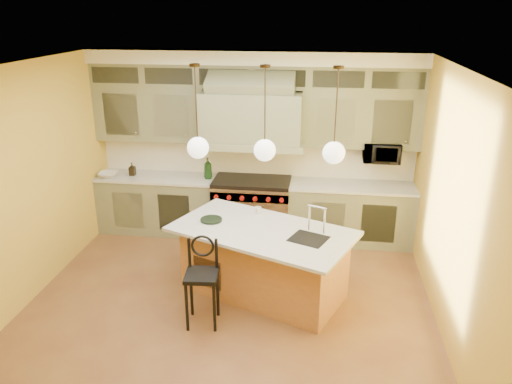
# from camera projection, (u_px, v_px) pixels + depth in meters

# --- Properties ---
(floor) EXTENTS (5.00, 5.00, 0.00)m
(floor) POSITION_uv_depth(u_px,v_px,m) (227.00, 309.00, 6.13)
(floor) COLOR brown
(floor) RESTS_ON ground
(ceiling) EXTENTS (5.00, 5.00, 0.00)m
(ceiling) POSITION_uv_depth(u_px,v_px,m) (221.00, 68.00, 5.12)
(ceiling) COLOR white
(ceiling) RESTS_ON wall_back
(wall_back) EXTENTS (5.00, 0.00, 5.00)m
(wall_back) POSITION_uv_depth(u_px,v_px,m) (255.00, 143.00, 7.95)
(wall_back) COLOR gold
(wall_back) RESTS_ON ground
(wall_front) EXTENTS (5.00, 0.00, 5.00)m
(wall_front) POSITION_uv_depth(u_px,v_px,m) (151.00, 336.00, 3.30)
(wall_front) COLOR gold
(wall_front) RESTS_ON ground
(wall_left) EXTENTS (0.00, 5.00, 5.00)m
(wall_left) POSITION_uv_depth(u_px,v_px,m) (19.00, 189.00, 5.94)
(wall_left) COLOR gold
(wall_left) RESTS_ON ground
(wall_right) EXTENTS (0.00, 5.00, 5.00)m
(wall_right) POSITION_uv_depth(u_px,v_px,m) (455.00, 211.00, 5.31)
(wall_right) COLOR gold
(wall_right) RESTS_ON ground
(back_cabinetry) EXTENTS (5.00, 0.77, 2.90)m
(back_cabinetry) POSITION_uv_depth(u_px,v_px,m) (253.00, 149.00, 7.71)
(back_cabinetry) COLOR #757A5A
(back_cabinetry) RESTS_ON floor
(range) EXTENTS (1.20, 0.74, 0.96)m
(range) POSITION_uv_depth(u_px,v_px,m) (252.00, 208.00, 7.95)
(range) COLOR silver
(range) RESTS_ON floor
(kitchen_island) EXTENTS (2.49, 1.94, 1.35)m
(kitchen_island) POSITION_uv_depth(u_px,v_px,m) (264.00, 260.00, 6.33)
(kitchen_island) COLOR #996336
(kitchen_island) RESTS_ON floor
(counter_stool) EXTENTS (0.40, 0.40, 1.06)m
(counter_stool) POSITION_uv_depth(u_px,v_px,m) (202.00, 277.00, 5.70)
(counter_stool) COLOR black
(counter_stool) RESTS_ON floor
(microwave) EXTENTS (0.54, 0.37, 0.30)m
(microwave) POSITION_uv_depth(u_px,v_px,m) (382.00, 152.00, 7.47)
(microwave) COLOR black
(microwave) RESTS_ON back_cabinetry
(oil_bottle_a) EXTENTS (0.14, 0.14, 0.34)m
(oil_bottle_a) POSITION_uv_depth(u_px,v_px,m) (208.00, 168.00, 7.83)
(oil_bottle_a) COLOR #143415
(oil_bottle_a) RESTS_ON back_cabinetry
(oil_bottle_b) EXTENTS (0.10, 0.10, 0.21)m
(oil_bottle_b) POSITION_uv_depth(u_px,v_px,m) (132.00, 169.00, 8.02)
(oil_bottle_b) COLOR black
(oil_bottle_b) RESTS_ON back_cabinetry
(fruit_bowl) EXTENTS (0.33, 0.33, 0.08)m
(fruit_bowl) POSITION_uv_depth(u_px,v_px,m) (108.00, 175.00, 7.95)
(fruit_bowl) COLOR silver
(fruit_bowl) RESTS_ON back_cabinetry
(cup) EXTENTS (0.09, 0.09, 0.08)m
(cup) POSITION_uv_depth(u_px,v_px,m) (258.00, 210.00, 6.61)
(cup) COLOR silver
(cup) RESTS_ON kitchen_island
(pendant_left) EXTENTS (0.26, 0.26, 1.11)m
(pendant_left) POSITION_uv_depth(u_px,v_px,m) (198.00, 145.00, 5.92)
(pendant_left) COLOR #2D2319
(pendant_left) RESTS_ON ceiling
(pendant_center) EXTENTS (0.26, 0.26, 1.11)m
(pendant_center) POSITION_uv_depth(u_px,v_px,m) (265.00, 148.00, 5.82)
(pendant_center) COLOR #2D2319
(pendant_center) RESTS_ON ceiling
(pendant_right) EXTENTS (0.26, 0.26, 1.11)m
(pendant_right) POSITION_uv_depth(u_px,v_px,m) (334.00, 150.00, 5.72)
(pendant_right) COLOR #2D2319
(pendant_right) RESTS_ON ceiling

